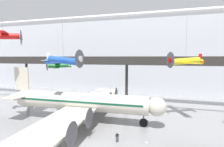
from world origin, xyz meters
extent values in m
plane|color=gray|center=(0.00, 0.00, 0.00)|extent=(260.00, 260.00, 0.00)
cube|color=silver|center=(0.00, 34.59, 11.03)|extent=(140.00, 3.00, 22.06)
cube|color=#2D2B28|center=(0.00, 22.83, 9.52)|extent=(110.00, 3.20, 0.90)
cube|color=#2D2B28|center=(0.00, 21.29, 10.52)|extent=(110.00, 0.12, 1.10)
cylinder|color=#2D2B28|center=(-30.25, 23.79, 4.54)|extent=(0.70, 0.70, 9.07)
cylinder|color=#2D2B28|center=(0.00, 23.79, 4.54)|extent=(0.70, 0.70, 9.07)
cylinder|color=silver|center=(0.00, 12.92, 18.51)|extent=(120.00, 0.60, 0.60)
cylinder|color=beige|center=(-4.80, 7.77, 3.37)|extent=(23.17, 3.90, 3.00)
sphere|color=beige|center=(7.86, 8.27, 3.37)|extent=(2.94, 2.94, 2.94)
cone|color=beige|center=(-17.60, 7.27, 3.59)|extent=(4.01, 2.91, 2.76)
cube|color=#0F4C33|center=(-4.80, 7.77, 3.67)|extent=(21.56, 3.90, 0.27)
cube|color=beige|center=(-4.34, 16.68, 2.69)|extent=(5.94, 14.95, 0.28)
cube|color=beige|center=(-3.65, -1.07, 2.69)|extent=(5.94, 14.95, 0.28)
cylinder|color=beige|center=(-2.60, 13.50, 2.74)|extent=(2.74, 1.55, 1.44)
cylinder|color=#4C4C51|center=(-1.13, 13.55, 2.74)|extent=(0.17, 2.74, 2.74)
cylinder|color=beige|center=(-2.80, 18.51, 2.74)|extent=(2.74, 1.55, 1.44)
cylinder|color=#4C4C51|center=(-1.32, 18.57, 2.74)|extent=(0.17, 2.74, 2.74)
cylinder|color=beige|center=(-2.16, 2.24, 2.74)|extent=(2.74, 1.55, 1.44)
cylinder|color=#4C4C51|center=(-0.69, 2.30, 2.74)|extent=(0.17, 2.74, 2.74)
cylinder|color=beige|center=(-1.97, -2.77, 2.74)|extent=(2.74, 1.55, 1.44)
cylinder|color=#4C4C51|center=(-0.49, -2.72, 2.74)|extent=(0.17, 2.74, 2.74)
cube|color=beige|center=(-16.40, 7.32, 6.97)|extent=(2.96, 0.31, 4.21)
cube|color=beige|center=(-16.10, 7.33, 3.97)|extent=(3.25, 7.92, 0.20)
cylinder|color=#4C4C51|center=(5.93, 8.19, 1.26)|extent=(0.20, 0.20, 1.21)
cylinder|color=black|center=(5.93, 8.19, 0.65)|extent=(1.31, 0.43, 1.30)
cylinder|color=#4C4C51|center=(-4.62, 10.19, 1.26)|extent=(0.20, 0.20, 1.21)
cylinder|color=black|center=(-4.62, 10.19, 0.65)|extent=(1.31, 0.43, 1.30)
cylinder|color=#4C4C51|center=(-4.43, 5.38, 1.26)|extent=(0.20, 0.20, 1.21)
cylinder|color=black|center=(-4.43, 5.38, 0.65)|extent=(1.31, 0.43, 1.30)
cylinder|color=#1E6B33|center=(-16.24, 19.15, 8.79)|extent=(4.79, 3.23, 1.19)
cone|color=beige|center=(-18.49, 17.94, 8.88)|extent=(1.14, 1.18, 0.91)
cylinder|color=#4C4C51|center=(-18.64, 17.85, 8.89)|extent=(1.29, 2.32, 2.62)
cone|color=#1E6B33|center=(-14.16, 20.29, 8.70)|extent=(1.58, 1.39, 0.91)
cube|color=#1E6B33|center=(-16.50, 19.01, 9.60)|extent=(4.56, 7.03, 0.10)
cube|color=#1E6B33|center=(-16.50, 19.01, 8.38)|extent=(4.56, 7.03, 0.10)
cube|color=beige|center=(-13.90, 20.43, 9.39)|extent=(0.55, 0.34, 1.21)
cube|color=beige|center=(-13.90, 20.43, 8.79)|extent=(1.77, 2.59, 0.06)
cylinder|color=slate|center=(-16.24, 19.15, 13.66)|extent=(0.04, 0.04, 8.73)
cylinder|color=#1E4CAD|center=(-8.47, 8.82, 10.33)|extent=(6.02, 1.53, 1.74)
cone|color=white|center=(-5.39, 8.65, 10.61)|extent=(1.03, 1.15, 1.10)
cylinder|color=#4C4C51|center=(-5.17, 8.64, 10.63)|extent=(0.21, 3.17, 3.17)
cone|color=#1E4CAD|center=(-11.33, 8.97, 10.07)|extent=(1.72, 1.12, 1.17)
cube|color=#1E4CAD|center=(-8.11, 8.80, 9.97)|extent=(1.90, 8.96, 0.10)
cube|color=white|center=(-11.69, 8.99, 11.06)|extent=(0.72, 0.10, 1.46)
cube|color=white|center=(-11.69, 8.99, 10.33)|extent=(0.88, 3.20, 0.06)
cylinder|color=slate|center=(-8.47, 8.82, 14.52)|extent=(0.04, 0.04, 7.16)
cylinder|color=yellow|center=(12.39, 14.32, 10.22)|extent=(5.16, 3.26, 1.41)
cone|color=red|center=(9.96, 13.13, 10.40)|extent=(1.19, 1.24, 0.96)
cylinder|color=#4C4C51|center=(9.79, 13.05, 10.42)|extent=(1.26, 2.52, 2.78)
cone|color=yellow|center=(14.65, 15.43, 10.05)|extent=(1.70, 1.45, 1.00)
cube|color=yellow|center=(12.11, 14.18, 9.90)|extent=(4.57, 7.57, 0.10)
cube|color=red|center=(14.94, 15.57, 10.86)|extent=(0.59, 0.33, 1.28)
cube|color=red|center=(14.94, 15.57, 10.22)|extent=(1.79, 2.78, 0.06)
cylinder|color=slate|center=(12.39, 14.32, 14.43)|extent=(0.04, 0.04, 7.34)
cylinder|color=red|center=(-19.53, 6.77, 14.70)|extent=(4.84, 3.98, 1.27)
cone|color=silver|center=(-17.35, 8.39, 14.60)|extent=(1.27, 1.29, 0.97)
cylinder|color=#4C4C51|center=(-17.19, 8.50, 14.59)|extent=(1.70, 2.27, 2.80)
cube|color=red|center=(-19.28, 6.96, 15.21)|extent=(5.69, 7.05, 0.10)
cylinder|color=slate|center=(-19.53, 6.77, 16.72)|extent=(0.04, 0.04, 2.97)
cylinder|color=#B2B5BA|center=(6.88, 3.16, 0.02)|extent=(0.36, 0.36, 0.04)
cylinder|color=#B2B5BA|center=(6.88, 3.16, 0.52)|extent=(0.07, 0.07, 0.95)
sphere|color=#B2B5BA|center=(6.88, 3.16, 1.03)|extent=(0.10, 0.10, 0.10)
cube|color=#4C4C51|center=(3.20, 2.23, 0.35)|extent=(0.31, 0.43, 0.70)
cube|color=#232326|center=(3.20, 2.23, 0.88)|extent=(0.37, 0.72, 0.73)
camera|label=1|loc=(8.62, -18.68, 10.92)|focal=28.00mm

